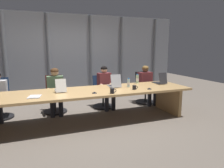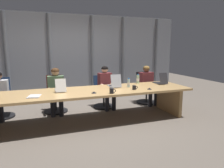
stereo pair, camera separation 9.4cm
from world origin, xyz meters
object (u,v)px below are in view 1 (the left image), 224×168
(water_bottle_primary, at_px, (137,79))
(conference_mic_left_side, at_px, (94,92))
(laptop_center, at_px, (114,84))
(person_left_mid, at_px, (55,88))
(office_chair_left_end, at_px, (0,103))
(person_center, at_px, (105,85))
(spiral_notepad, at_px, (34,97))
(laptop_left_mid, at_px, (60,89))
(office_chair_center, at_px, (102,95))
(office_chair_left_mid, at_px, (55,99))
(conference_mic_middle, at_px, (149,88))
(person_right_mid, at_px, (147,82))
(coffee_mug_near, at_px, (112,91))
(coffee_mug_far, at_px, (134,87))
(office_chair_right_mid, at_px, (145,91))
(water_bottle_secondary, at_px, (128,83))
(laptop_right_mid, at_px, (160,81))

(water_bottle_primary, relative_size, conference_mic_left_side, 2.28)
(laptop_center, relative_size, conference_mic_left_side, 4.00)
(person_left_mid, bearing_deg, laptop_center, 66.23)
(office_chair_left_end, xyz_separation_m, person_center, (2.63, -0.16, 0.30))
(water_bottle_primary, distance_m, spiral_notepad, 2.68)
(person_left_mid, xyz_separation_m, conference_mic_left_side, (0.67, -1.21, 0.08))
(person_center, bearing_deg, office_chair_left_end, -98.81)
(laptop_left_mid, height_order, conference_mic_left_side, laptop_left_mid)
(person_left_mid, bearing_deg, conference_mic_left_side, 33.07)
(office_chair_center, height_order, spiral_notepad, office_chair_center)
(laptop_left_mid, height_order, water_bottle_primary, laptop_left_mid)
(office_chair_left_mid, bearing_deg, conference_mic_middle, 59.24)
(conference_mic_left_side, height_order, spiral_notepad, conference_mic_left_side)
(office_chair_center, relative_size, person_right_mid, 0.78)
(coffee_mug_near, height_order, coffee_mug_far, coffee_mug_near)
(person_left_mid, height_order, conference_mic_middle, person_left_mid)
(person_left_mid, bearing_deg, person_right_mid, 93.95)
(office_chair_right_mid, relative_size, coffee_mug_far, 7.03)
(office_chair_center, bearing_deg, person_center, 9.73)
(laptop_left_mid, bearing_deg, person_center, -59.57)
(office_chair_right_mid, height_order, person_right_mid, person_right_mid)
(person_center, distance_m, water_bottle_secondary, 0.91)
(water_bottle_primary, xyz_separation_m, conference_mic_middle, (-0.11, -0.80, -0.10))
(coffee_mug_far, bearing_deg, water_bottle_primary, 57.76)
(office_chair_left_end, height_order, water_bottle_secondary, same)
(office_chair_center, relative_size, spiral_notepad, 2.54)
(office_chair_center, xyz_separation_m, coffee_mug_far, (0.33, -1.31, 0.44))
(conference_mic_left_side, height_order, conference_mic_middle, same)
(person_center, bearing_deg, laptop_left_mid, -65.88)
(laptop_center, bearing_deg, spiral_notepad, 107.65)
(coffee_mug_near, distance_m, spiral_notepad, 1.54)
(person_center, height_order, conference_mic_left_side, person_center)
(office_chair_right_mid, distance_m, person_right_mid, 0.34)
(laptop_left_mid, relative_size, coffee_mug_far, 3.32)
(laptop_right_mid, height_order, spiral_notepad, laptop_right_mid)
(person_right_mid, distance_m, spiral_notepad, 3.34)
(office_chair_left_end, xyz_separation_m, office_chair_left_mid, (1.28, 0.00, 0.00))
(water_bottle_primary, bearing_deg, person_left_mid, 167.83)
(office_chair_right_mid, relative_size, coffee_mug_near, 6.73)
(water_bottle_secondary, distance_m, coffee_mug_near, 0.80)
(laptop_center, height_order, spiral_notepad, laptop_center)
(laptop_left_mid, distance_m, person_right_mid, 2.71)
(office_chair_right_mid, height_order, water_bottle_secondary, water_bottle_secondary)
(coffee_mug_near, distance_m, conference_mic_middle, 0.97)
(coffee_mug_far, bearing_deg, office_chair_left_end, 155.77)
(conference_mic_middle, bearing_deg, office_chair_left_end, 156.73)
(laptop_center, height_order, office_chair_left_end, laptop_center)
(person_left_mid, xyz_separation_m, coffee_mug_far, (1.63, -1.16, 0.11))
(person_center, height_order, person_right_mid, person_center)
(laptop_left_mid, height_order, office_chair_right_mid, laptop_left_mid)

